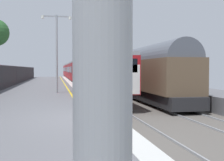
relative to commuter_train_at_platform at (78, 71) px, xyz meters
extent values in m
cube|color=slate|center=(-4.60, -36.62, -1.77)|extent=(6.40, 110.00, 1.00)
cube|color=silver|center=(-1.70, -36.62, -1.26)|extent=(0.60, 110.00, 0.01)
cube|color=yellow|center=(-2.45, -36.62, -1.26)|extent=(0.12, 110.00, 0.01)
cube|color=gray|center=(-0.71, -36.62, -2.23)|extent=(0.07, 110.00, 0.08)
cube|color=gray|center=(0.72, -36.62, -2.23)|extent=(0.07, 110.00, 0.08)
cube|color=maroon|center=(0.00, -20.16, 0.00)|extent=(2.80, 19.62, 2.30)
cube|color=black|center=(0.00, -20.16, -1.27)|extent=(2.64, 19.02, 0.25)
cube|color=gray|center=(0.00, -20.16, 1.27)|extent=(2.68, 19.62, 0.24)
cube|color=black|center=(-1.41, -20.16, 0.30)|extent=(0.02, 18.02, 0.84)
cube|color=red|center=(-1.41, -25.07, -0.10)|extent=(0.03, 1.10, 1.90)
cube|color=red|center=(-1.41, -15.25, -0.10)|extent=(0.03, 1.10, 1.90)
cylinder|color=black|center=(-0.78, -27.37, -1.77)|extent=(0.12, 0.84, 0.84)
cylinder|color=black|center=(0.78, -27.37, -1.77)|extent=(0.12, 0.84, 0.84)
cylinder|color=black|center=(-0.78, -12.95, -1.77)|extent=(0.12, 0.84, 0.84)
cylinder|color=black|center=(0.78, -12.95, -1.77)|extent=(0.12, 0.84, 0.84)
cube|color=maroon|center=(0.00, 0.06, 0.00)|extent=(2.80, 19.62, 2.30)
cube|color=black|center=(0.00, 0.06, -1.27)|extent=(2.64, 19.02, 0.25)
cube|color=gray|center=(0.00, 0.06, 1.27)|extent=(2.68, 19.62, 0.24)
cube|color=black|center=(-1.41, 0.06, 0.30)|extent=(0.02, 18.02, 0.84)
cube|color=red|center=(-1.41, -4.84, -0.10)|extent=(0.03, 1.10, 1.90)
cube|color=red|center=(-1.41, 4.97, -0.10)|extent=(0.03, 1.10, 1.90)
cylinder|color=black|center=(-0.78, -7.15, -1.77)|extent=(0.12, 0.84, 0.84)
cylinder|color=black|center=(0.78, -7.15, -1.77)|extent=(0.12, 0.84, 0.84)
cylinder|color=black|center=(-0.78, 7.28, -1.77)|extent=(0.12, 0.84, 0.84)
cylinder|color=black|center=(0.78, 7.28, -1.77)|extent=(0.12, 0.84, 0.84)
cube|color=maroon|center=(0.00, 20.29, 0.00)|extent=(2.80, 19.62, 2.30)
cube|color=black|center=(0.00, 20.29, -1.27)|extent=(2.64, 19.02, 0.25)
cube|color=gray|center=(0.00, 20.29, 1.27)|extent=(2.68, 19.62, 0.24)
cube|color=black|center=(-1.41, 20.29, 0.30)|extent=(0.02, 18.02, 0.84)
cube|color=red|center=(-1.41, 15.38, -0.10)|extent=(0.03, 1.10, 1.90)
cube|color=red|center=(-1.41, 25.19, -0.10)|extent=(0.03, 1.10, 1.90)
cylinder|color=black|center=(-0.78, 13.08, -1.77)|extent=(0.12, 0.84, 0.84)
cylinder|color=black|center=(0.78, 13.08, -1.77)|extent=(0.12, 0.84, 0.84)
cylinder|color=black|center=(-0.78, 27.50, -1.77)|extent=(0.12, 0.84, 0.84)
cylinder|color=black|center=(0.78, 27.50, -1.77)|extent=(0.12, 0.84, 0.84)
cube|color=silver|center=(0.00, -29.93, -0.25)|extent=(2.70, 0.10, 1.70)
cube|color=black|center=(0.00, -29.94, 0.55)|extent=(2.40, 0.08, 0.80)
cube|color=silver|center=(0.00, -30.07, -0.10)|extent=(0.80, 0.24, 1.80)
cylinder|color=white|center=(-0.95, -29.99, -1.00)|extent=(0.18, 0.06, 0.18)
cylinder|color=white|center=(0.95, -29.99, -1.00)|extent=(0.18, 0.06, 0.18)
cylinder|color=black|center=(0.00, -30.22, -1.25)|extent=(0.20, 0.35, 0.20)
cube|color=black|center=(0.00, 0.06, 1.52)|extent=(0.60, 0.90, 0.20)
cube|color=#232326|center=(4.00, -24.87, -1.64)|extent=(2.30, 12.39, 0.79)
cube|color=brown|center=(4.00, -24.87, -0.11)|extent=(2.60, 11.59, 2.28)
cylinder|color=#515660|center=(4.00, -24.87, 1.03)|extent=(2.39, 11.19, 2.39)
cylinder|color=black|center=(3.22, -29.06, -1.77)|extent=(0.12, 0.84, 0.84)
cylinder|color=black|center=(4.78, -29.06, -1.77)|extent=(0.12, 0.84, 0.84)
cylinder|color=black|center=(3.22, -20.67, -1.77)|extent=(0.12, 0.84, 0.84)
cylinder|color=black|center=(4.78, -20.67, -1.77)|extent=(0.12, 0.84, 0.84)
cube|color=#232326|center=(4.00, -11.68, -1.64)|extent=(2.30, 12.39, 0.79)
cube|color=brown|center=(4.00, -11.68, -0.11)|extent=(2.60, 11.59, 2.28)
cylinder|color=#515660|center=(4.00, -11.68, 1.03)|extent=(2.39, 11.19, 2.39)
cylinder|color=black|center=(3.22, -15.87, -1.77)|extent=(0.12, 0.84, 0.84)
cylinder|color=black|center=(4.78, -15.87, -1.77)|extent=(0.12, 0.84, 0.84)
cylinder|color=black|center=(3.22, -7.49, -1.77)|extent=(0.12, 0.84, 0.84)
cylinder|color=black|center=(4.78, -7.49, -1.77)|extent=(0.12, 0.84, 0.84)
cube|color=#232326|center=(4.00, 1.50, -1.64)|extent=(2.30, 12.39, 0.79)
cube|color=brown|center=(4.00, 1.50, -0.11)|extent=(2.60, 11.59, 2.28)
cylinder|color=#515660|center=(4.00, 1.50, 1.03)|extent=(2.39, 11.19, 2.39)
cylinder|color=black|center=(3.22, -2.69, -1.77)|extent=(0.12, 0.84, 0.84)
cylinder|color=black|center=(4.78, -2.69, -1.77)|extent=(0.12, 0.84, 0.84)
cylinder|color=black|center=(3.22, 5.70, -1.77)|extent=(0.12, 0.84, 0.84)
cylinder|color=black|center=(4.78, 5.70, -1.77)|extent=(0.12, 0.84, 0.84)
cube|color=#232326|center=(4.00, 14.69, -1.64)|extent=(2.30, 12.39, 0.79)
cube|color=brown|center=(4.00, 14.69, -0.11)|extent=(2.60, 11.59, 2.28)
cylinder|color=#515660|center=(4.00, 14.69, 1.03)|extent=(2.39, 11.19, 2.39)
cylinder|color=black|center=(3.22, 10.50, -1.77)|extent=(0.12, 0.84, 0.84)
cylinder|color=black|center=(4.78, 10.50, -1.77)|extent=(0.12, 0.84, 0.84)
cylinder|color=black|center=(3.22, 18.88, -1.77)|extent=(0.12, 0.84, 0.84)
cylinder|color=black|center=(4.78, 18.88, -1.77)|extent=(0.12, 0.84, 0.84)
cylinder|color=#47474C|center=(-1.75, -22.85, 1.00)|extent=(0.18, 0.18, 4.54)
cube|color=#47474C|center=(-1.30, -22.85, 3.27)|extent=(0.90, 0.12, 0.12)
cube|color=black|center=(-0.90, -22.85, 2.72)|extent=(0.28, 0.20, 1.00)
cylinder|color=red|center=(-0.90, -22.97, 3.04)|extent=(0.16, 0.04, 0.16)
cylinder|color=black|center=(-0.90, -22.97, 2.72)|extent=(0.16, 0.04, 0.16)
cylinder|color=black|center=(-0.90, -22.97, 2.40)|extent=(0.16, 0.04, 0.16)
cube|color=black|center=(-0.90, -22.85, 1.97)|extent=(0.32, 0.16, 0.24)
cylinder|color=#59595B|center=(-1.85, -25.44, -0.08)|extent=(0.08, 0.08, 2.37)
cylinder|color=black|center=(-1.85, -25.45, 1.16)|extent=(0.59, 0.02, 0.59)
cylinder|color=silver|center=(-1.85, -25.46, 1.16)|extent=(0.56, 0.02, 0.56)
cube|color=black|center=(-1.85, -25.47, 1.16)|extent=(0.24, 0.01, 0.18)
cylinder|color=#93999E|center=(-3.33, -26.09, 1.36)|extent=(0.14, 0.14, 5.25)
cube|color=#93999E|center=(-2.88, -26.09, 3.88)|extent=(0.90, 0.08, 0.08)
cylinder|color=silver|center=(-2.43, -26.09, 3.80)|extent=(0.20, 0.20, 0.18)
cube|color=#93999E|center=(-3.78, -26.09, 3.88)|extent=(0.90, 0.08, 0.08)
cylinder|color=silver|center=(-4.23, -26.09, 3.80)|extent=(0.20, 0.20, 0.18)
cylinder|color=#38383D|center=(-7.55, -13.25, -0.31)|extent=(0.07, 0.07, 1.91)
cylinder|color=#38383D|center=(-7.55, -1.56, -0.31)|extent=(0.07, 0.07, 1.91)
cylinder|color=#38383D|center=(-7.55, 10.13, -0.31)|extent=(0.07, 0.07, 1.91)
camera|label=1|loc=(-3.44, -46.32, 0.35)|focal=47.28mm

